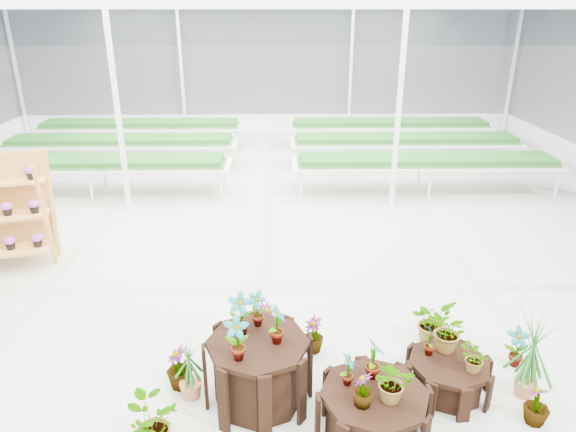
{
  "coord_description": "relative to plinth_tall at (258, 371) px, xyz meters",
  "views": [
    {
      "loc": [
        0.43,
        -6.99,
        4.2
      ],
      "look_at": [
        0.56,
        0.18,
        1.3
      ],
      "focal_mm": 32.0,
      "sensor_mm": 36.0,
      "label": 1
    }
  ],
  "objects": [
    {
      "name": "plinth_low",
      "position": [
        2.2,
        0.1,
        -0.19
      ],
      "size": [
        1.05,
        1.05,
        0.43
      ],
      "primitive_type": "cylinder",
      "rotation": [
        0.0,
        0.0,
        0.09
      ],
      "color": "black",
      "rests_on": "ground"
    },
    {
      "name": "nursery_benches",
      "position": [
        -0.18,
        9.48,
        0.01
      ],
      "size": [
        16.0,
        7.0,
        0.84
      ],
      "primitive_type": null,
      "color": "silver",
      "rests_on": "ground"
    },
    {
      "name": "plinth_mid",
      "position": [
        1.2,
        -0.6,
        -0.1
      ],
      "size": [
        1.24,
        1.24,
        0.61
      ],
      "primitive_type": "cylinder",
      "rotation": [
        0.0,
        0.0,
        0.08
      ],
      "color": "black",
      "rests_on": "ground"
    },
    {
      "name": "steel_frame",
      "position": [
        -0.18,
        2.28,
        1.84
      ],
      "size": [
        18.0,
        24.0,
        4.5
      ],
      "primitive_type": null,
      "color": "silver",
      "rests_on": "ground"
    },
    {
      "name": "plinth_tall",
      "position": [
        0.0,
        0.0,
        0.0
      ],
      "size": [
        1.35,
        1.35,
        0.81
      ],
      "primitive_type": "cylinder",
      "rotation": [
        0.0,
        0.0,
        0.15
      ],
      "color": "black",
      "rests_on": "ground"
    },
    {
      "name": "nursery_plants",
      "position": [
        1.03,
        -0.09,
        0.08
      ],
      "size": [
        4.73,
        3.35,
        1.33
      ],
      "color": "#1B5218",
      "rests_on": "ground"
    },
    {
      "name": "greenhouse_shell",
      "position": [
        -0.18,
        2.28,
        1.84
      ],
      "size": [
        18.0,
        24.0,
        4.5
      ],
      "primitive_type": null,
      "color": "white",
      "rests_on": "ground"
    },
    {
      "name": "ground_plane",
      "position": [
        -0.18,
        2.28,
        -0.41
      ],
      "size": [
        24.0,
        24.0,
        0.0
      ],
      "primitive_type": "plane",
      "color": "gray",
      "rests_on": "ground"
    }
  ]
}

